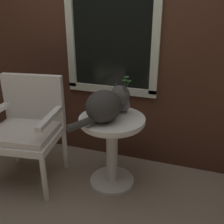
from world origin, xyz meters
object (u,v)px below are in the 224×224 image
Objects in this scene: wicker_chair at (28,125)px; cat at (106,105)px; pewter_vase_with_ivy at (123,102)px; wicker_side_table at (112,138)px.

cat is (0.70, 0.07, 0.25)m from wicker_chair.
cat is 0.22m from pewter_vase_with_ivy.
pewter_vase_with_ivy reaches higher than cat.
wicker_side_table is at bearing 64.45° from cat.
cat is (-0.03, -0.06, 0.32)m from wicker_side_table.
cat is at bearing -113.13° from pewter_vase_with_ivy.
wicker_chair is at bearing -169.96° from wicker_side_table.
wicker_side_table is 0.33m from cat.
cat is at bearing -115.55° from wicker_side_table.
pewter_vase_with_ivy is (0.06, 0.14, 0.28)m from wicker_side_table.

